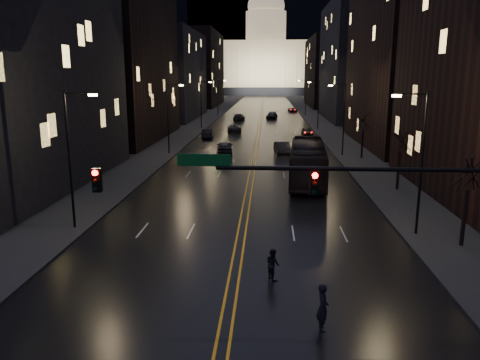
% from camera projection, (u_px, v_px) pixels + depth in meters
% --- Properties ---
extents(ground, '(900.00, 900.00, 0.00)m').
position_uv_depth(ground, '(229.00, 307.00, 20.37)').
color(ground, black).
rests_on(ground, ground).
extents(road, '(20.00, 320.00, 0.02)m').
position_uv_depth(road, '(263.00, 108.00, 147.03)').
color(road, black).
rests_on(road, ground).
extents(sidewalk_left, '(8.00, 320.00, 0.16)m').
position_uv_depth(sidewalk_left, '(218.00, 108.00, 147.82)').
color(sidewalk_left, black).
rests_on(sidewalk_left, ground).
extents(sidewalk_right, '(8.00, 320.00, 0.16)m').
position_uv_depth(sidewalk_right, '(307.00, 108.00, 146.22)').
color(sidewalk_right, black).
rests_on(sidewalk_right, ground).
extents(center_line, '(0.62, 320.00, 0.01)m').
position_uv_depth(center_line, '(263.00, 108.00, 147.03)').
color(center_line, orange).
rests_on(center_line, road).
extents(building_left_near, '(12.00, 28.00, 22.00)m').
position_uv_depth(building_left_near, '(9.00, 62.00, 40.62)').
color(building_left_near, black).
rests_on(building_left_near, ground).
extents(building_left_mid, '(12.00, 30.00, 28.00)m').
position_uv_depth(building_left_mid, '(120.00, 48.00, 71.14)').
color(building_left_mid, black).
rests_on(building_left_mid, ground).
extents(building_left_far, '(12.00, 34.00, 20.00)m').
position_uv_depth(building_left_far, '(171.00, 75.00, 109.04)').
color(building_left_far, black).
rests_on(building_left_far, ground).
extents(building_left_dist, '(12.00, 40.00, 24.00)m').
position_uv_depth(building_left_dist, '(200.00, 69.00, 155.37)').
color(building_left_dist, black).
rests_on(building_left_dist, ground).
extents(building_right_tall, '(12.00, 30.00, 38.00)m').
position_uv_depth(building_right_tall, '(411.00, 7.00, 63.75)').
color(building_right_tall, black).
rests_on(building_right_tall, ground).
extents(building_right_mid, '(12.00, 34.00, 26.00)m').
position_uv_depth(building_right_mid, '(354.00, 62.00, 105.98)').
color(building_right_mid, black).
rests_on(building_right_mid, ground).
extents(building_right_dist, '(12.00, 40.00, 22.00)m').
position_uv_depth(building_right_dist, '(327.00, 72.00, 153.18)').
color(building_right_dist, black).
rests_on(building_right_dist, ground).
extents(mountain_ridge, '(520.00, 60.00, 130.00)m').
position_uv_depth(mountain_ridge, '(317.00, 5.00, 374.17)').
color(mountain_ridge, black).
rests_on(mountain_ridge, ground).
extents(capitol, '(90.00, 50.00, 58.50)m').
position_uv_depth(capitol, '(265.00, 62.00, 260.22)').
color(capitol, black).
rests_on(capitol, ground).
extents(traffic_signal, '(17.29, 0.45, 7.00)m').
position_uv_depth(traffic_signal, '(374.00, 196.00, 18.92)').
color(traffic_signal, black).
rests_on(traffic_signal, ground).
extents(streetlamp_right_near, '(2.13, 0.25, 9.00)m').
position_uv_depth(streetlamp_right_near, '(419.00, 156.00, 28.39)').
color(streetlamp_right_near, black).
rests_on(streetlamp_right_near, ground).
extents(streetlamp_left_near, '(2.13, 0.25, 9.00)m').
position_uv_depth(streetlamp_left_near, '(72.00, 153.00, 29.63)').
color(streetlamp_left_near, black).
rests_on(streetlamp_left_near, ground).
extents(streetlamp_right_mid, '(2.13, 0.25, 9.00)m').
position_uv_depth(streetlamp_right_mid, '(343.00, 115.00, 57.62)').
color(streetlamp_right_mid, black).
rests_on(streetlamp_right_mid, ground).
extents(streetlamp_left_mid, '(2.13, 0.25, 9.00)m').
position_uv_depth(streetlamp_left_mid, '(169.00, 115.00, 58.86)').
color(streetlamp_left_mid, black).
rests_on(streetlamp_left_mid, ground).
extents(streetlamp_right_far, '(2.13, 0.25, 9.00)m').
position_uv_depth(streetlamp_right_far, '(318.00, 102.00, 86.85)').
color(streetlamp_right_far, black).
rests_on(streetlamp_right_far, ground).
extents(streetlamp_left_far, '(2.13, 0.25, 9.00)m').
position_uv_depth(streetlamp_left_far, '(202.00, 102.00, 88.09)').
color(streetlamp_left_far, black).
rests_on(streetlamp_left_far, ground).
extents(streetlamp_right_dist, '(2.13, 0.25, 9.00)m').
position_uv_depth(streetlamp_right_dist, '(305.00, 96.00, 116.08)').
color(streetlamp_right_dist, black).
rests_on(streetlamp_right_dist, ground).
extents(streetlamp_left_dist, '(2.13, 0.25, 9.00)m').
position_uv_depth(streetlamp_left_dist, '(219.00, 95.00, 117.32)').
color(streetlamp_left_dist, black).
rests_on(streetlamp_left_dist, ground).
extents(tree_right_near, '(2.40, 2.40, 6.65)m').
position_uv_depth(tree_right_near, '(469.00, 172.00, 26.44)').
color(tree_right_near, black).
rests_on(tree_right_near, ground).
extents(tree_right_mid, '(2.40, 2.40, 6.65)m').
position_uv_depth(tree_right_mid, '(401.00, 139.00, 40.08)').
color(tree_right_mid, black).
rests_on(tree_right_mid, ground).
extents(tree_right_far, '(2.40, 2.40, 6.65)m').
position_uv_depth(tree_right_far, '(364.00, 122.00, 55.67)').
color(tree_right_far, black).
rests_on(tree_right_far, ground).
extents(bus, '(4.13, 13.74, 3.77)m').
position_uv_depth(bus, '(308.00, 162.00, 44.30)').
color(bus, black).
rests_on(bus, ground).
extents(oncoming_car_a, '(2.47, 5.20, 1.72)m').
position_uv_depth(oncoming_car_a, '(225.00, 147.00, 60.54)').
color(oncoming_car_a, black).
rests_on(oncoming_car_a, ground).
extents(oncoming_car_b, '(1.81, 4.82, 1.57)m').
position_uv_depth(oncoming_car_b, '(208.00, 134.00, 75.19)').
color(oncoming_car_b, black).
rests_on(oncoming_car_b, ground).
extents(oncoming_car_c, '(2.82, 5.35, 1.44)m').
position_uv_depth(oncoming_car_c, '(234.00, 128.00, 83.49)').
color(oncoming_car_c, black).
rests_on(oncoming_car_c, ground).
extents(oncoming_car_d, '(2.61, 5.47, 1.54)m').
position_uv_depth(oncoming_car_d, '(239.00, 117.00, 105.31)').
color(oncoming_car_d, black).
rests_on(oncoming_car_d, ground).
extents(receding_car_a, '(2.24, 5.06, 1.61)m').
position_uv_depth(receding_car_a, '(282.00, 148.00, 59.74)').
color(receding_car_a, black).
rests_on(receding_car_a, ground).
extents(receding_car_b, '(1.88, 4.18, 1.39)m').
position_uv_depth(receding_car_b, '(307.00, 131.00, 78.75)').
color(receding_car_b, black).
rests_on(receding_car_b, ground).
extents(receding_car_c, '(2.99, 5.79, 1.61)m').
position_uv_depth(receding_car_c, '(272.00, 116.00, 109.21)').
color(receding_car_c, black).
rests_on(receding_car_c, ground).
extents(receding_car_d, '(2.66, 4.72, 1.24)m').
position_uv_depth(receding_car_d, '(293.00, 110.00, 130.27)').
color(receding_car_d, black).
rests_on(receding_car_d, ground).
extents(pedestrian_a, '(0.54, 0.76, 1.96)m').
position_uv_depth(pedestrian_a, '(323.00, 307.00, 18.31)').
color(pedestrian_a, black).
rests_on(pedestrian_a, ground).
extents(pedestrian_b, '(0.76, 0.88, 1.60)m').
position_uv_depth(pedestrian_b, '(273.00, 264.00, 23.00)').
color(pedestrian_b, black).
rests_on(pedestrian_b, ground).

